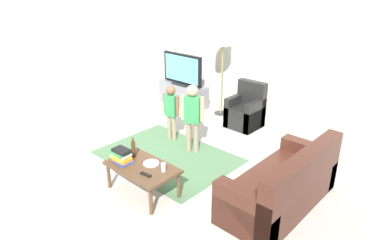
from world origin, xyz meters
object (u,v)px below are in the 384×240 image
child_near_tv (171,108)px  child_center (192,112)px  plate (151,163)px  coffee_table (142,169)px  soda_can (163,167)px  bottle (133,149)px  floor_lamp (223,43)px  tv (182,70)px  armchair (246,112)px  book_stack (121,156)px  tv_stand (183,95)px  couch (285,188)px  tv_remote (146,174)px

child_near_tv → child_center: size_ratio=0.87×
plate → coffee_table: bearing=-112.7°
soda_can → coffee_table: bearing=-162.6°
child_center → bottle: (0.03, -1.27, -0.18)m
floor_lamp → child_near_tv: floor_lamp is taller
tv → armchair: size_ratio=1.22×
book_stack → plate: (0.33, 0.24, -0.10)m
tv → tv_stand: bearing=90.0°
coffee_table → plate: (0.05, 0.12, 0.06)m
tv_stand → couch: couch is taller
couch → bottle: size_ratio=6.20×
child_center → coffee_table: 1.45m
floor_lamp → child_near_tv: bearing=-85.2°
floor_lamp → tv_remote: size_ratio=10.47×
tv_stand → couch: 4.13m
book_stack → plate: size_ratio=1.37×
tv → book_stack: size_ratio=3.66×
tv → floor_lamp: bearing=9.9°
armchair → child_center: bearing=-92.1°
child_center → book_stack: size_ratio=3.96×
armchair → floor_lamp: (-0.79, 0.19, 1.25)m
book_stack → tv: bearing=120.2°
coffee_table → child_near_tv: bearing=122.3°
tv → tv_remote: bearing=-53.2°
child_near_tv → coffee_table: (0.92, -1.46, -0.25)m
coffee_table → child_center: bearing=103.4°
tv → child_near_tv: size_ratio=1.07×
bottle → tv: bearing=121.8°
couch → child_near_tv: child_near_tv is taller
armchair → plate: size_ratio=4.09×
child_center → coffee_table: bearing=-76.6°
child_center → tv_stand: bearing=137.7°
couch → tv_remote: 1.81m
coffee_table → book_stack: size_ratio=3.33×
couch → child_near_tv: size_ratio=1.74×
floor_lamp → tv: bearing=-170.1°
floor_lamp → couch: bearing=-37.8°
child_center → coffee_table: (0.33, -1.37, -0.34)m
floor_lamp → bottle: bearing=-75.8°
couch → floor_lamp: bearing=142.2°
floor_lamp → tv_stand: bearing=-171.3°
tv_stand → coffee_table: size_ratio=1.20×
tv → couch: bearing=-27.3°
couch → child_near_tv: 2.59m
child_center → book_stack: (0.05, -1.50, -0.19)m
couch → coffee_table: couch is taller
tv_remote → child_near_tv: bearing=118.1°
child_near_tv → tv_remote: 1.96m
plate → tv_remote: bearing=-54.7°
child_near_tv → book_stack: 1.71m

